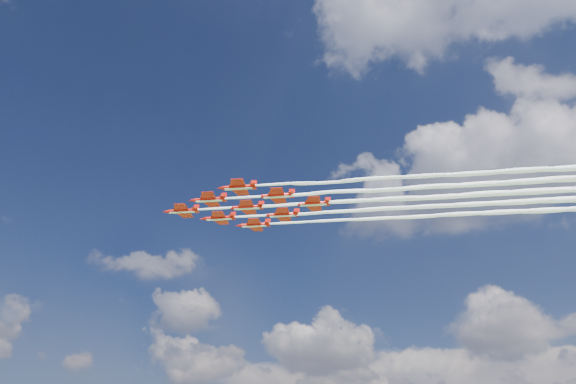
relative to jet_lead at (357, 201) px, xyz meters
name	(u,v)px	position (x,y,z in m)	size (l,w,h in m)	color
jet_lead	(357,201)	(0.00, 0.00, 0.00)	(100.13, 52.73, 2.77)	red
jet_row2_port	(392,189)	(11.62, -1.21, 0.00)	(100.13, 52.73, 2.77)	red
jet_row2_starb	(390,209)	(5.97, 10.04, 0.00)	(100.13, 52.73, 2.77)	red
jet_row3_port	(430,176)	(23.24, -2.41, 0.00)	(100.13, 52.73, 2.77)	red
jet_row3_centre	(426,197)	(17.59, 8.83, 0.00)	(100.13, 52.73, 2.77)	red
jet_row3_starb	(422,216)	(11.95, 20.08, 0.00)	(100.13, 52.73, 2.77)	red
jet_row4_port	(465,185)	(29.21, 7.63, 0.00)	(100.13, 52.73, 2.77)	red
jet_row4_starb	(458,205)	(23.56, 18.87, 0.00)	(100.13, 52.73, 2.77)	red
jet_tail	(497,193)	(35.18, 17.67, 0.00)	(100.13, 52.73, 2.77)	red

